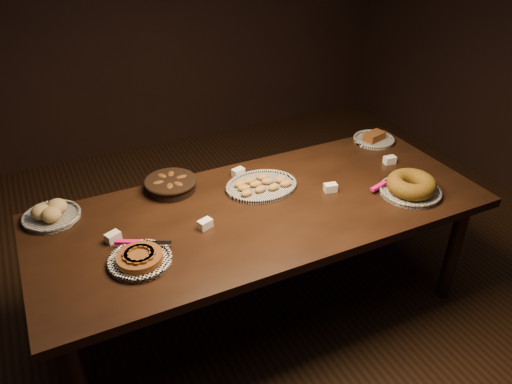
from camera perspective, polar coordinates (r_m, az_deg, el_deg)
name	(u,v)px	position (r m, az deg, el deg)	size (l,w,h in m)	color
ground	(262,309)	(3.12, 0.74, -13.27)	(5.00, 5.00, 0.00)	black
buffet_table	(263,218)	(2.68, 0.84, -3.02)	(2.40, 1.00, 0.75)	black
apple_tart_plate	(140,259)	(2.32, -13.14, -7.43)	(0.31, 0.32, 0.06)	white
madeleine_platter	(261,185)	(2.79, 0.60, 0.76)	(0.41, 0.33, 0.05)	black
bundt_cake_plate	(411,186)	(2.86, 17.28, 0.62)	(0.37, 0.34, 0.11)	black
croissant_basket	(171,184)	(2.81, -9.74, 0.96)	(0.32, 0.32, 0.07)	black
bread_roll_plate	(51,214)	(2.74, -22.41, -2.30)	(0.29, 0.29, 0.09)	white
loaf_plate	(374,139)	(3.41, 13.33, 5.94)	(0.27, 0.27, 0.06)	black
tent_cards	(263,193)	(2.71, 0.81, -0.16)	(1.77, 0.46, 0.04)	white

